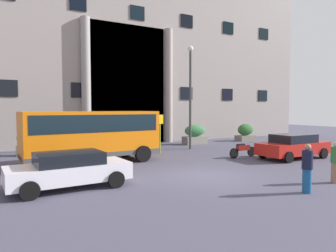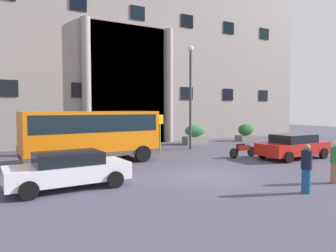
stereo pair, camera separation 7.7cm
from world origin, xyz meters
name	(u,v)px [view 2 (the right image)]	position (x,y,z in m)	size (l,w,h in m)	color
ground_plane	(206,177)	(0.00, 0.00, -0.06)	(80.00, 64.00, 0.12)	#474556
office_building_facade	(94,33)	(0.00, 17.48, 9.83)	(42.22, 9.60, 19.67)	gray
orange_minibus	(92,132)	(-3.50, 5.50, 1.66)	(7.14, 2.91, 2.77)	orange
bus_stop_sign	(160,129)	(1.34, 6.93, 1.57)	(0.44, 0.08, 2.53)	#94A01B
hedge_planter_entrance_left	(30,143)	(-6.19, 10.20, 0.78)	(1.54, 0.73, 1.63)	#6A605A
hedge_planter_far_west	(246,133)	(11.86, 10.19, 0.75)	(1.77, 0.99, 1.55)	#71685C
hedge_planter_east	(195,135)	(6.30, 10.20, 0.77)	(1.99, 0.93, 1.59)	gray
hedge_planter_far_east	(96,142)	(-2.00, 10.11, 0.59)	(1.49, 0.95, 1.23)	gray
white_taxi_kerbside	(68,169)	(-5.64, 0.80, 0.69)	(4.38, 2.16, 1.33)	white
parked_hatchback_near	(293,146)	(7.22, 1.32, 0.74)	(4.45, 2.03, 1.43)	red
motorcycle_near_kerb	(242,150)	(4.88, 3.06, 0.46)	(2.04, 0.55, 0.89)	black
pedestrian_woman_dark_dress	(306,168)	(1.38, -3.89, 0.86)	(0.36, 0.36, 1.71)	#194E86
pedestrian_child_trailing	(335,162)	(3.64, -3.48, 0.82)	(0.36, 0.36, 1.63)	#906A51
lamppost_plaza_centre	(191,89)	(4.29, 7.84, 4.33)	(0.40, 0.40, 7.41)	#393E3C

